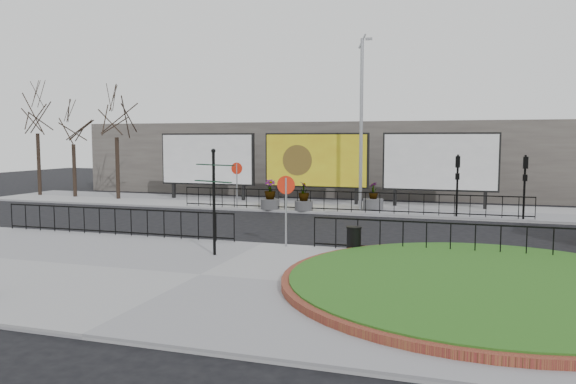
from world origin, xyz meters
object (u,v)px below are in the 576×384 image
at_px(lamp_post, 361,121).
at_px(planter_b, 304,200).
at_px(billboard_mid, 316,161).
at_px(planter_a, 270,198).
at_px(litter_bin, 354,239).
at_px(fingerpost_sign, 214,191).
at_px(planter_c, 373,201).

height_order(lamp_post, planter_b, lamp_post).
relative_size(billboard_mid, planter_b, 4.10).
bearing_deg(billboard_mid, lamp_post, -33.25).
height_order(lamp_post, planter_a, lamp_post).
height_order(litter_bin, planter_a, planter_a).
bearing_deg(planter_b, planter_a, 180.00).
bearing_deg(lamp_post, planter_b, -149.42).
relative_size(fingerpost_sign, planter_c, 2.35).
bearing_deg(billboard_mid, litter_bin, -70.03).
bearing_deg(litter_bin, planter_c, 96.06).
relative_size(lamp_post, planter_b, 6.11).
distance_m(billboard_mid, lamp_post, 4.23).
xyz_separation_m(litter_bin, planter_a, (-6.52, 10.00, 0.16)).
bearing_deg(fingerpost_sign, litter_bin, 48.64).
relative_size(lamp_post, fingerpost_sign, 2.69).
bearing_deg(planter_a, litter_bin, -56.90).
bearing_deg(planter_c, planter_a, -163.16).
bearing_deg(planter_a, billboard_mid, 66.05).
height_order(fingerpost_sign, planter_c, fingerpost_sign).
distance_m(lamp_post, planter_c, 4.29).
relative_size(planter_b, planter_c, 1.04).
relative_size(billboard_mid, planter_c, 4.26).
xyz_separation_m(billboard_mid, planter_b, (0.30, -3.57, -1.92)).
bearing_deg(litter_bin, fingerpost_sign, -156.07).
distance_m(fingerpost_sign, planter_a, 12.18).
distance_m(billboard_mid, planter_a, 4.34).
relative_size(litter_bin, planter_a, 0.53).
height_order(planter_a, planter_c, planter_a).
height_order(lamp_post, fingerpost_sign, lamp_post).
height_order(billboard_mid, litter_bin, billboard_mid).
distance_m(lamp_post, planter_b, 5.20).
distance_m(fingerpost_sign, litter_bin, 4.87).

